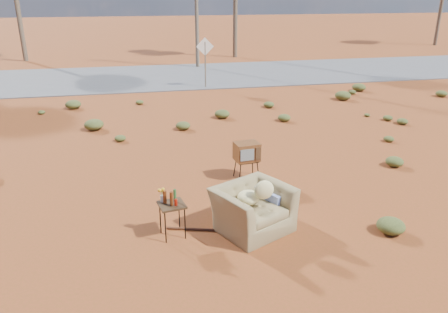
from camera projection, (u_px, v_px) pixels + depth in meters
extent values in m
plane|color=maroon|center=(235.00, 219.00, 8.36)|extent=(140.00, 140.00, 0.00)
cube|color=#565659|center=(166.00, 76.00, 22.04)|extent=(140.00, 7.00, 0.04)
imported|color=olive|center=(253.00, 202.00, 7.81)|extent=(1.50, 1.30, 1.11)
ellipsoid|color=#DED187|center=(248.00, 197.00, 7.79)|extent=(0.40, 0.40, 0.24)
ellipsoid|color=#DED187|center=(264.00, 190.00, 7.58)|extent=(0.35, 0.18, 0.35)
cube|color=#213D99|center=(272.00, 202.00, 8.32)|extent=(0.84, 0.98, 0.65)
cube|color=black|center=(247.00, 161.00, 10.03)|extent=(0.52, 0.42, 0.03)
cylinder|color=black|center=(240.00, 173.00, 9.89)|extent=(0.03, 0.03, 0.44)
cylinder|color=black|center=(258.00, 171.00, 10.03)|extent=(0.03, 0.03, 0.44)
cylinder|color=black|center=(235.00, 168.00, 10.20)|extent=(0.03, 0.03, 0.44)
cylinder|color=black|center=(252.00, 166.00, 10.33)|extent=(0.03, 0.03, 0.44)
cube|color=brown|center=(247.00, 152.00, 9.95)|extent=(0.59, 0.48, 0.42)
cube|color=slate|center=(247.00, 155.00, 9.73)|extent=(0.32, 0.06, 0.26)
cube|color=#472D19|center=(258.00, 154.00, 9.81)|extent=(0.12, 0.03, 0.30)
cube|color=#372514|center=(172.00, 205.00, 7.58)|extent=(0.51, 0.51, 0.04)
cylinder|color=black|center=(165.00, 227.00, 7.48)|extent=(0.02, 0.02, 0.61)
cylinder|color=black|center=(185.00, 223.00, 7.61)|extent=(0.02, 0.02, 0.61)
cylinder|color=black|center=(160.00, 218.00, 7.78)|extent=(0.02, 0.02, 0.61)
cylinder|color=black|center=(179.00, 214.00, 7.91)|extent=(0.02, 0.02, 0.61)
cylinder|color=#4F220D|center=(165.00, 198.00, 7.54)|extent=(0.06, 0.06, 0.23)
cylinder|color=#4F220D|center=(172.00, 199.00, 7.47)|extent=(0.06, 0.06, 0.25)
cylinder|color=#2B5624|center=(175.00, 196.00, 7.65)|extent=(0.05, 0.05, 0.21)
cylinder|color=red|center=(176.00, 203.00, 7.50)|extent=(0.06, 0.06, 0.11)
cylinder|color=silver|center=(162.00, 199.00, 7.62)|extent=(0.07, 0.07, 0.12)
ellipsoid|color=gold|center=(162.00, 191.00, 7.57)|extent=(0.14, 0.14, 0.11)
cylinder|color=#472113|center=(212.00, 230.00, 7.95)|extent=(1.61, 0.51, 0.04)
cylinder|color=brown|center=(205.00, 65.00, 19.25)|extent=(0.06, 0.06, 2.00)
cube|color=silver|center=(205.00, 47.00, 18.96)|extent=(0.78, 0.04, 0.78)
cylinder|color=brown|center=(18.00, 10.00, 25.81)|extent=(0.28, 0.28, 6.00)
cylinder|color=brown|center=(235.00, 0.00, 27.26)|extent=(0.28, 0.28, 7.00)
cylinder|color=brown|center=(442.00, 2.00, 33.41)|extent=(0.28, 0.28, 6.50)
ellipsoid|color=#4D5625|center=(394.00, 162.00, 10.83)|extent=(0.44, 0.44, 0.24)
ellipsoid|color=#4D5625|center=(94.00, 125.00, 13.65)|extent=(0.60, 0.60, 0.33)
ellipsoid|color=#4D5625|center=(402.00, 121.00, 14.21)|extent=(0.36, 0.36, 0.20)
ellipsoid|color=#4D5625|center=(269.00, 105.00, 16.25)|extent=(0.40, 0.40, 0.22)
ellipsoid|color=#4D5625|center=(140.00, 102.00, 16.71)|extent=(0.30, 0.30, 0.17)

